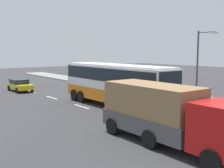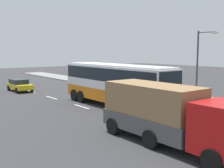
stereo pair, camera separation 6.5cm
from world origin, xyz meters
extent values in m
plane|color=#333335|center=(0.00, 0.00, 0.00)|extent=(120.00, 120.00, 0.00)
cube|color=gray|center=(0.00, 8.28, 0.07)|extent=(80.00, 4.00, 0.15)
cube|color=white|center=(-14.19, -2.36, 0.00)|extent=(2.40, 0.16, 0.01)
cube|color=white|center=(-8.95, -2.36, 0.00)|extent=(2.40, 0.16, 0.01)
cube|color=white|center=(-3.12, -2.36, 0.00)|extent=(2.40, 0.16, 0.01)
cube|color=white|center=(3.04, -2.36, 0.00)|extent=(2.40, 0.16, 0.01)
cube|color=orange|center=(-1.16, -0.15, 1.07)|extent=(12.09, 2.63, 1.03)
cube|color=silver|center=(-1.16, -0.15, 2.56)|extent=(12.09, 2.63, 1.95)
cube|color=black|center=(-1.16, -0.15, 2.84)|extent=(11.84, 2.66, 1.07)
cube|color=black|center=(4.82, -0.19, 2.65)|extent=(0.13, 2.35, 1.56)
cube|color=silver|center=(-1.16, -0.15, 3.59)|extent=(11.60, 2.47, 0.12)
cylinder|color=black|center=(3.28, 1.05, 0.55)|extent=(1.10, 0.31, 1.10)
cylinder|color=black|center=(3.26, -1.41, 0.55)|extent=(1.10, 0.31, 1.10)
cylinder|color=black|center=(-4.79, 1.10, 0.55)|extent=(1.10, 0.31, 1.10)
cylinder|color=black|center=(-4.81, -1.36, 0.55)|extent=(1.10, 0.31, 1.10)
cylinder|color=black|center=(-5.99, 1.11, 0.55)|extent=(1.10, 0.31, 1.10)
cylinder|color=black|center=(-6.01, -1.35, 0.55)|extent=(1.10, 0.31, 1.10)
cube|color=#4C4C4F|center=(6.85, -4.01, 0.93)|extent=(5.87, 2.43, 0.90)
cube|color=olive|center=(6.85, -4.01, 2.21)|extent=(5.63, 2.33, 1.65)
cylinder|color=black|center=(11.25, -5.19, 0.48)|extent=(0.96, 0.29, 0.96)
cylinder|color=black|center=(7.85, -2.88, 0.48)|extent=(0.96, 0.29, 0.96)
cylinder|color=black|center=(7.84, -5.16, 0.48)|extent=(0.96, 0.29, 0.96)
cylinder|color=black|center=(4.84, -2.86, 0.48)|extent=(0.96, 0.29, 0.96)
cylinder|color=black|center=(4.82, -5.14, 0.48)|extent=(0.96, 0.29, 0.96)
cube|color=gold|center=(-15.41, -3.28, 0.60)|extent=(4.03, 1.86, 0.56)
cube|color=#1E2833|center=(-15.76, -3.29, 1.15)|extent=(2.22, 1.70, 0.55)
cylinder|color=black|center=(-14.06, -2.40, 0.32)|extent=(0.64, 0.21, 0.64)
cylinder|color=black|center=(-14.04, -4.14, 0.32)|extent=(0.64, 0.21, 0.64)
cylinder|color=black|center=(-16.77, -2.42, 0.32)|extent=(0.64, 0.21, 0.64)
cylinder|color=black|center=(-16.76, -4.17, 0.32)|extent=(0.64, 0.21, 0.64)
cylinder|color=brown|center=(-2.45, 7.38, 0.58)|extent=(0.14, 0.14, 0.87)
cylinder|color=brown|center=(-2.42, 7.54, 0.58)|extent=(0.14, 0.14, 0.87)
cylinder|color=beige|center=(-2.44, 7.46, 1.34)|extent=(0.32, 0.32, 0.65)
sphere|color=brown|center=(-2.44, 7.46, 1.79)|extent=(0.24, 0.24, 0.24)
cylinder|color=#47474C|center=(2.22, 6.51, 3.35)|extent=(0.16, 0.16, 6.40)
cylinder|color=#47474C|center=(3.03, 6.51, 6.40)|extent=(1.62, 0.10, 0.10)
cube|color=silver|center=(3.84, 6.51, 6.30)|extent=(0.50, 0.24, 0.16)
camera|label=1|loc=(17.22, -14.83, 4.84)|focal=44.72mm
camera|label=2|loc=(17.18, -14.88, 4.84)|focal=44.72mm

